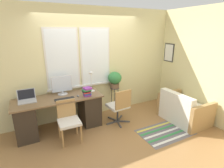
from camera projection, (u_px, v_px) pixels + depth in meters
The scene contains 16 objects.
ground_plane at pixel (105, 126), 4.11m from camera, with size 14.00×14.00×0.00m, color #9E7042.
wall_back_with_window at pixel (91, 64), 4.35m from camera, with size 9.00×0.12×2.70m.
wall_right_with_picture at pixel (182, 61), 4.73m from camera, with size 0.08×9.00×2.70m.
desk at pixel (60, 113), 3.87m from camera, with size 1.86×0.68×0.76m.
laptop at pixel (27, 99), 3.57m from camera, with size 0.35×0.28×0.23m.
monitor at pixel (62, 85), 3.91m from camera, with size 0.45×0.22×0.43m.
keyboard at pixel (65, 99), 3.67m from camera, with size 0.40×0.12×0.02m.
mouse at pixel (78, 96), 3.82m from camera, with size 0.04×0.07×0.04m.
desk_lamp at pixel (91, 79), 4.09m from camera, with size 0.15×0.15×0.48m.
book_stack at pixel (87, 92), 3.84m from camera, with size 0.21×0.19×0.20m.
desk_chair_wooden at pixel (69, 119), 3.50m from camera, with size 0.43×0.44×0.82m.
office_chair_swivel at pixel (119, 106), 4.11m from camera, with size 0.57×0.59×0.87m.
couch_loveseat at pixel (183, 110), 4.28m from camera, with size 0.76×1.11×0.76m.
plant_stand at pixel (115, 91), 4.68m from camera, with size 0.24×0.24×0.69m.
potted_plant at pixel (115, 79), 4.58m from camera, with size 0.35×0.35×0.43m.
floor_rug_striped at pixel (165, 132), 3.86m from camera, with size 1.17×0.74×0.01m.
Camera 1 is at (-1.50, -3.31, 2.17)m, focal length 28.00 mm.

